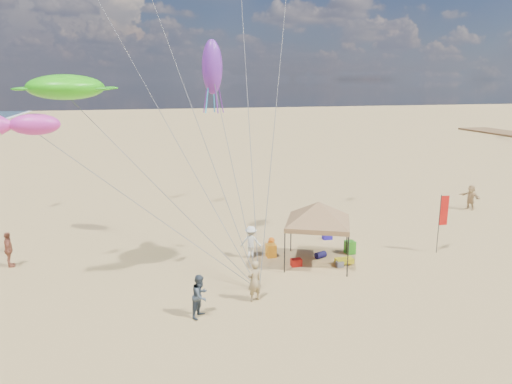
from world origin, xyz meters
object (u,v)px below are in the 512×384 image
cooler_red (296,262)px  cooler_blue (327,236)px  person_far_a (9,250)px  chair_green (350,247)px  feather_flag (443,214)px  beach_cart (344,261)px  person_near_b (200,296)px  person_far_c (471,197)px  chair_yellow (271,251)px  person_near_c (251,242)px  canopy_tent (319,204)px  person_near_a (254,281)px

cooler_red → cooler_blue: (3.19, 3.51, 0.00)m
person_far_a → chair_green: bearing=-107.8°
feather_flag → beach_cart: (-5.83, -0.27, -1.99)m
person_near_b → person_far_c: bearing=-23.5°
chair_green → person_near_b: size_ratio=0.39×
cooler_red → person_near_b: size_ratio=0.30×
chair_yellow → person_near_c: (-1.07, 0.18, 0.52)m
person_near_b → feather_flag: bearing=-35.2°
feather_flag → person_near_b: (-13.80, -3.91, -1.30)m
chair_yellow → cooler_red: bearing=-60.9°
canopy_tent → beach_cart: bearing=-22.6°
feather_flag → person_near_a: 11.84m
cooler_red → person_near_a: person_near_a is taller
cooler_blue → person_near_a: bearing=-132.8°
beach_cart → person_near_b: size_ratio=0.51×
person_near_a → cooler_blue: bearing=-154.7°
cooler_red → person_far_c: (16.01, 7.13, 0.73)m
chair_green → canopy_tent: bearing=-159.1°
chair_yellow → canopy_tent: bearing=-35.2°
cooler_red → person_near_a: bearing=-133.3°
feather_flag → person_near_b: bearing=-164.2°
cooler_blue → chair_yellow: bearing=-154.7°
canopy_tent → person_far_a: (-15.33, 3.48, -2.25)m
beach_cart → person_near_a: 6.25m
feather_flag → person_near_b: size_ratio=1.85×
feather_flag → cooler_blue: 6.59m
person_near_a → person_far_a: 13.04m
canopy_tent → cooler_blue: size_ratio=10.40×
cooler_red → cooler_blue: bearing=47.7°
cooler_blue → feather_flag: bearing=-35.6°
feather_flag → person_near_c: 10.51m
feather_flag → person_near_a: feather_flag is taller
cooler_blue → person_far_c: person_far_c is taller
person_near_b → person_near_c: (3.55, 5.82, -0.02)m
person_far_a → person_far_c: (30.16, 3.52, 0.00)m
cooler_red → chair_yellow: (-0.88, 1.58, 0.16)m
chair_yellow → person_near_c: bearing=170.5°
chair_green → beach_cart: chair_green is taller
person_near_c → canopy_tent: bearing=174.0°
feather_flag → cooler_red: size_ratio=6.10×
feather_flag → cooler_blue: feather_flag is taller
canopy_tent → person_near_c: size_ratio=3.22×
person_near_a → beach_cart: bearing=-174.9°
chair_green → person_near_a: 7.79m
feather_flag → beach_cart: size_ratio=3.66×
canopy_tent → cooler_red: 3.21m
cooler_red → cooler_blue: 4.75m
cooler_blue → person_near_a: size_ratio=0.29×
canopy_tent → person_near_b: bearing=-147.9°
canopy_tent → person_far_a: size_ratio=3.05×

